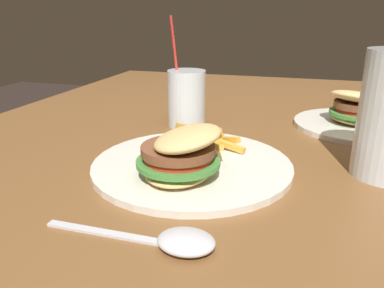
% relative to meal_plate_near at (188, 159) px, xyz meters
% --- Properties ---
extents(dining_table, '(1.56, 1.34, 0.77)m').
position_rel_meal_plate_near_xyz_m(dining_table, '(-0.11, 0.15, -0.09)').
color(dining_table, brown).
rests_on(dining_table, ground_plane).
extents(meal_plate_near, '(0.30, 0.30, 0.09)m').
position_rel_meal_plate_near_xyz_m(meal_plate_near, '(0.00, 0.00, 0.00)').
color(meal_plate_near, silver).
rests_on(meal_plate_near, dining_table).
extents(juice_glass, '(0.08, 0.08, 0.22)m').
position_rel_meal_plate_near_xyz_m(juice_glass, '(-0.23, -0.08, 0.03)').
color(juice_glass, silver).
rests_on(juice_glass, dining_table).
extents(spoon, '(0.05, 0.19, 0.02)m').
position_rel_meal_plate_near_xyz_m(spoon, '(0.18, 0.04, -0.01)').
color(spoon, silver).
rests_on(spoon, dining_table).
extents(meal_plate_far, '(0.25, 0.25, 0.09)m').
position_rel_meal_plate_near_xyz_m(meal_plate_far, '(-0.31, 0.26, 0.00)').
color(meal_plate_far, silver).
rests_on(meal_plate_far, dining_table).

